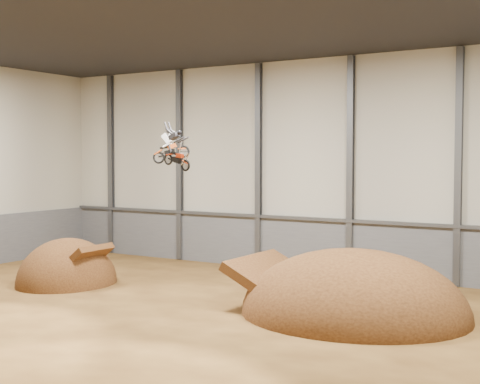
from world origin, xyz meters
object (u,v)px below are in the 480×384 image
object	(u,v)px
takeoff_ramp	(67,284)
fmx_rider_a	(172,143)
landing_ramp	(353,316)
fmx_rider_b	(176,147)

from	to	relation	value
takeoff_ramp	fmx_rider_a	world-z (taller)	fmx_rider_a
landing_ramp	fmx_rider_b	bearing A→B (deg)	-161.12
fmx_rider_a	fmx_rider_b	bearing A→B (deg)	-69.93
landing_ramp	fmx_rider_a	distance (m)	13.23
takeoff_ramp	landing_ramp	distance (m)	17.69
landing_ramp	fmx_rider_b	size ratio (longest dim) A/B	4.48
takeoff_ramp	fmx_rider_b	xyz separation A→B (m)	(9.27, -1.55, 8.10)
landing_ramp	fmx_rider_a	xyz separation A→B (m)	(-10.24, -0.65, 8.35)
takeoff_ramp	landing_ramp	bearing A→B (deg)	4.26
fmx_rider_a	fmx_rider_b	size ratio (longest dim) A/B	0.85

